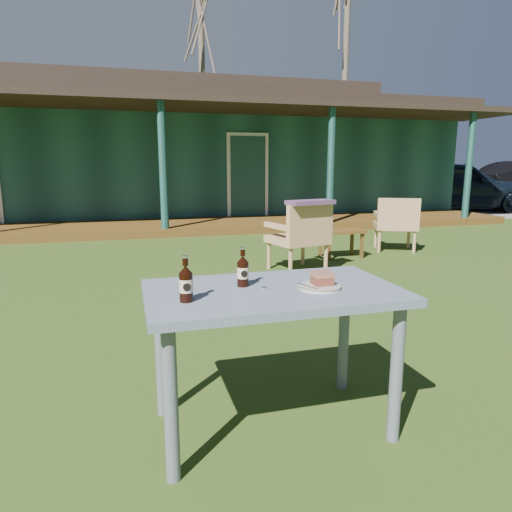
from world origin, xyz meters
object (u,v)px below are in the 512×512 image
object	(u,v)px
side_table	(341,234)
armchair_left	(301,234)
cafe_table	(273,309)
car_near	(456,186)
cola_bottle_near	(243,271)
plate	(320,286)
armchair_right	(396,221)
cola_bottle_far	(186,283)
cake_slice	(322,278)

from	to	relation	value
side_table	armchair_left	bearing A→B (deg)	-142.32
side_table	cafe_table	bearing A→B (deg)	-120.48
car_near	cola_bottle_near	distance (m)	12.57
plate	armchair_left	xyz separation A→B (m)	(1.17, 3.21, -0.25)
armchair_right	armchair_left	bearing A→B (deg)	-154.57
armchair_left	armchair_right	world-z (taller)	armchair_left
plate	side_table	xyz separation A→B (m)	(2.04, 3.89, -0.39)
armchair_right	cola_bottle_near	bearing A→B (deg)	-130.55
cola_bottle_near	cola_bottle_far	bearing A→B (deg)	-148.71
car_near	armchair_right	size ratio (longest dim) A/B	5.16
car_near	cafe_table	size ratio (longest dim) A/B	3.52
cafe_table	cake_slice	xyz separation A→B (m)	(0.23, -0.04, 0.15)
cake_slice	cola_bottle_near	distance (m)	0.38
armchair_left	side_table	distance (m)	1.11
cafe_table	cola_bottle_near	xyz separation A→B (m)	(-0.13, 0.08, 0.18)
cola_bottle_far	armchair_left	xyz separation A→B (m)	(1.81, 3.26, -0.33)
cola_bottle_far	armchair_right	world-z (taller)	cola_bottle_far
cola_bottle_near	side_table	distance (m)	4.47
car_near	cafe_table	distance (m)	12.54
cafe_table	side_table	bearing A→B (deg)	59.52
armchair_right	side_table	bearing A→B (deg)	-167.49
car_near	plate	world-z (taller)	car_near
cafe_table	cola_bottle_far	bearing A→B (deg)	-166.78
plate	cola_bottle_near	world-z (taller)	cola_bottle_near
plate	side_table	bearing A→B (deg)	62.31
plate	car_near	bearing A→B (deg)	48.21
cake_slice	side_table	xyz separation A→B (m)	(2.02, 3.88, -0.42)
cola_bottle_near	car_near	bearing A→B (deg)	46.63
car_near	cake_slice	distance (m)	12.41
cola_bottle_near	armchair_right	world-z (taller)	cola_bottle_near
cake_slice	side_table	bearing A→B (deg)	62.44
cafe_table	cola_bottle_near	bearing A→B (deg)	147.89
cola_bottle_far	side_table	size ratio (longest dim) A/B	0.34
armchair_left	cafe_table	bearing A→B (deg)	-113.64
side_table	cake_slice	bearing A→B (deg)	-117.56
cola_bottle_far	armchair_left	world-z (taller)	cola_bottle_far
side_table	cola_bottle_far	bearing A→B (deg)	-124.27
cola_bottle_near	armchair_left	distance (m)	3.44
armchair_right	cafe_table	bearing A→B (deg)	-128.91
cola_bottle_near	armchair_right	bearing A→B (deg)	49.45
plate	armchair_right	distance (m)	5.14
car_near	armchair_right	bearing A→B (deg)	163.81
car_near	cola_bottle_far	bearing A→B (deg)	165.41
car_near	cola_bottle_far	size ratio (longest dim) A/B	20.98
armchair_left	armchair_right	bearing A→B (deg)	25.43
cafe_table	plate	xyz separation A→B (m)	(0.22, -0.05, 0.11)
cake_slice	armchair_right	world-z (taller)	armchair_right
cafe_table	armchair_left	size ratio (longest dim) A/B	1.42
cola_bottle_near	armchair_left	bearing A→B (deg)	63.86
armchair_right	side_table	xyz separation A→B (m)	(-1.02, -0.23, -0.12)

